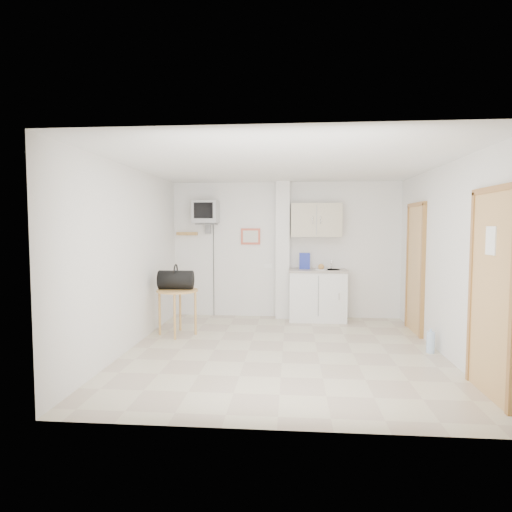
# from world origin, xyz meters

# --- Properties ---
(ground) EXTENTS (4.50, 4.50, 0.00)m
(ground) POSITION_xyz_m (0.00, 0.00, 0.00)
(ground) COLOR beige
(ground) RESTS_ON ground
(room_envelope) EXTENTS (4.24, 4.54, 2.55)m
(room_envelope) POSITION_xyz_m (0.24, 0.09, 1.54)
(room_envelope) COLOR white
(room_envelope) RESTS_ON ground
(kitchenette) EXTENTS (1.03, 0.58, 2.10)m
(kitchenette) POSITION_xyz_m (0.57, 2.00, 0.80)
(kitchenette) COLOR white
(kitchenette) RESTS_ON ground
(crt_television) EXTENTS (0.44, 0.45, 2.15)m
(crt_television) POSITION_xyz_m (-1.45, 2.02, 1.94)
(crt_television) COLOR slate
(crt_television) RESTS_ON ground
(round_table) EXTENTS (0.63, 0.63, 0.71)m
(round_table) POSITION_xyz_m (-1.65, 0.75, 0.62)
(round_table) COLOR #B88747
(round_table) RESTS_ON ground
(duffel_bag) EXTENTS (0.54, 0.31, 0.39)m
(duffel_bag) POSITION_xyz_m (-1.68, 0.80, 0.86)
(duffel_bag) COLOR black
(duffel_bag) RESTS_ON round_table
(water_bottle) EXTENTS (0.11, 0.11, 0.32)m
(water_bottle) POSITION_xyz_m (1.97, 0.10, 0.15)
(water_bottle) COLOR #AFCDEF
(water_bottle) RESTS_ON ground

